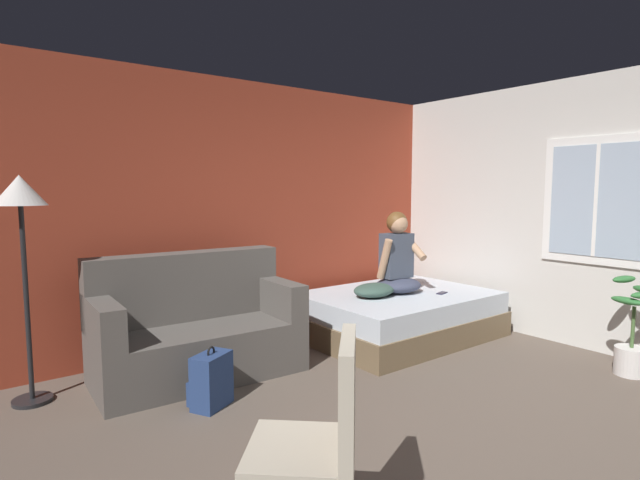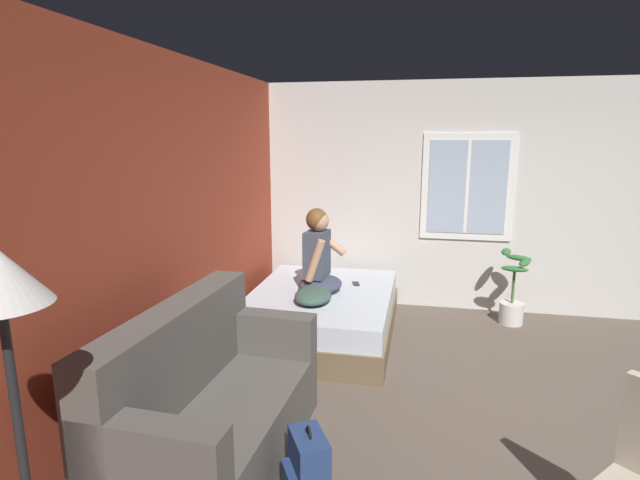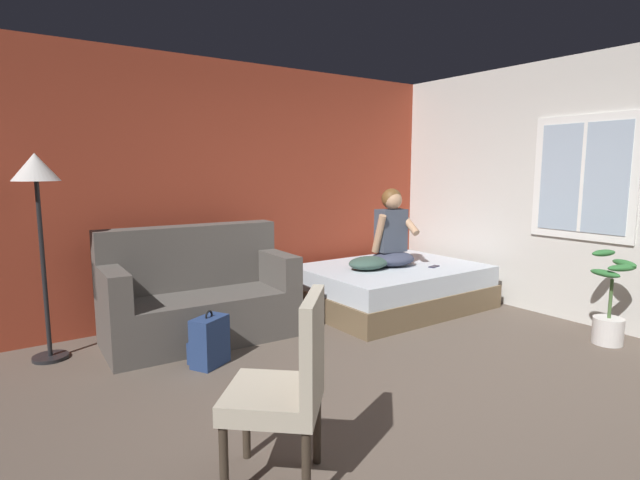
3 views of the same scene
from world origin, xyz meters
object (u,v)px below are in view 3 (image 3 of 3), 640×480
(side_chair, at_px, (287,383))
(person_seated, at_px, (392,234))
(couch, at_px, (198,297))
(cell_phone, at_px, (434,266))
(throw_pillow, at_px, (368,263))
(potted_plant, at_px, (610,311))
(backpack, at_px, (209,342))
(floor_lamp, at_px, (37,187))
(bed, at_px, (392,287))

(side_chair, relative_size, person_seated, 1.12)
(couch, relative_size, cell_phone, 12.08)
(side_chair, distance_m, throw_pillow, 3.12)
(couch, relative_size, potted_plant, 2.05)
(couch, bearing_deg, throw_pillow, -8.11)
(side_chair, xyz_separation_m, potted_plant, (3.43, 0.05, -0.23))
(person_seated, xyz_separation_m, backpack, (-2.40, -0.44, -0.64))
(potted_plant, bearing_deg, side_chair, -179.09)
(couch, xyz_separation_m, potted_plant, (2.96, -2.30, -0.09))
(cell_phone, relative_size, floor_lamp, 0.08)
(bed, bearing_deg, cell_phone, -43.12)
(bed, height_order, backpack, bed)
(backpack, distance_m, potted_plant, 3.54)
(throw_pillow, distance_m, floor_lamp, 3.23)
(cell_phone, bearing_deg, floor_lamp, 63.53)
(bed, distance_m, floor_lamp, 3.66)
(throw_pillow, xyz_separation_m, cell_phone, (0.69, -0.33, -0.07))
(floor_lamp, bearing_deg, side_chair, -73.64)
(throw_pillow, xyz_separation_m, potted_plant, (1.11, -2.03, -0.25))
(couch, xyz_separation_m, floor_lamp, (-1.22, 0.21, 1.04))
(throw_pillow, distance_m, cell_phone, 0.77)
(person_seated, relative_size, floor_lamp, 0.51)
(couch, xyz_separation_m, throw_pillow, (1.85, -0.26, 0.16))
(person_seated, xyz_separation_m, floor_lamp, (-3.44, 0.45, 0.59))
(throw_pillow, bearing_deg, cell_phone, -25.24)
(backpack, height_order, floor_lamp, floor_lamp)
(bed, distance_m, backpack, 2.43)
(side_chair, bearing_deg, cell_phone, 30.29)
(cell_phone, relative_size, potted_plant, 0.17)
(side_chair, distance_m, floor_lamp, 2.82)
(throw_pillow, xyz_separation_m, floor_lamp, (-3.08, 0.47, 0.88))
(person_seated, xyz_separation_m, throw_pillow, (-0.36, -0.02, -0.29))
(backpack, height_order, cell_phone, cell_phone)
(couch, bearing_deg, bed, -7.07)
(person_seated, bearing_deg, backpack, -169.73)
(person_seated, bearing_deg, throw_pillow, -176.89)
(couch, distance_m, cell_phone, 2.61)
(potted_plant, bearing_deg, cell_phone, 103.77)
(bed, bearing_deg, backpack, -170.39)
(floor_lamp, distance_m, potted_plant, 5.01)
(potted_plant, bearing_deg, floor_lamp, 149.09)
(person_seated, bearing_deg, side_chair, -141.88)
(cell_phone, bearing_deg, potted_plant, 179.28)
(floor_lamp, bearing_deg, person_seated, -7.51)
(bed, bearing_deg, potted_plant, -69.51)
(bed, bearing_deg, couch, 172.93)
(throw_pillow, bearing_deg, couch, 171.89)
(floor_lamp, relative_size, potted_plant, 2.00)
(bed, xyz_separation_m, backpack, (-2.39, -0.41, -0.04))
(person_seated, height_order, floor_lamp, floor_lamp)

